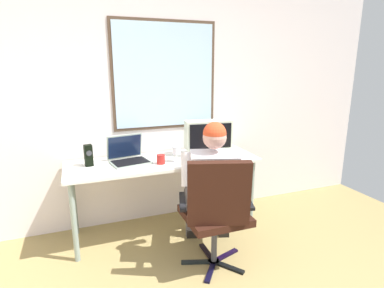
% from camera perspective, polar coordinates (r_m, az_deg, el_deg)
% --- Properties ---
extents(wall_rear, '(5.74, 0.08, 2.73)m').
position_cam_1_polar(wall_rear, '(3.28, -9.62, 8.98)').
color(wall_rear, silver).
rests_on(wall_rear, ground).
extents(desk, '(1.86, 0.62, 0.75)m').
position_cam_1_polar(desk, '(3.10, -5.14, -4.24)').
color(desk, gray).
rests_on(desk, ground).
extents(office_chair, '(0.66, 0.61, 0.99)m').
position_cam_1_polar(office_chair, '(2.52, 4.51, -11.60)').
color(office_chair, black).
rests_on(office_chair, ground).
extents(person_seated, '(0.65, 0.83, 1.23)m').
position_cam_1_polar(person_seated, '(2.72, 3.65, -7.66)').
color(person_seated, '#474345').
rests_on(person_seated, ground).
extents(crt_monitor, '(0.49, 0.24, 0.36)m').
position_cam_1_polar(crt_monitor, '(3.24, 3.00, 1.60)').
color(crt_monitor, beige).
rests_on(crt_monitor, desk).
extents(laptop, '(0.40, 0.36, 0.25)m').
position_cam_1_polar(laptop, '(3.07, -11.66, -1.96)').
color(laptop, gray).
rests_on(laptop, desk).
extents(wine_glass, '(0.08, 0.08, 0.15)m').
position_cam_1_polar(wine_glass, '(3.00, -2.82, -1.33)').
color(wine_glass, silver).
rests_on(wine_glass, desk).
extents(desk_speaker, '(0.08, 0.08, 0.20)m').
position_cam_1_polar(desk_speaker, '(3.02, -18.39, -1.99)').
color(desk_speaker, black).
rests_on(desk_speaker, desk).
extents(coffee_mug, '(0.08, 0.08, 0.09)m').
position_cam_1_polar(coffee_mug, '(2.96, -5.71, -2.77)').
color(coffee_mug, '#A5211C').
rests_on(coffee_mug, desk).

